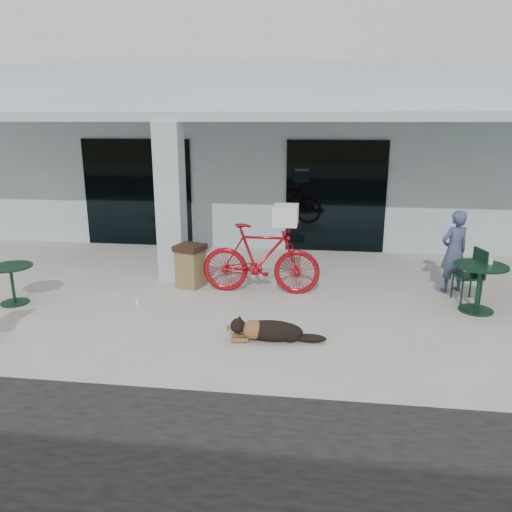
# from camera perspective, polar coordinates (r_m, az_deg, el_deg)

# --- Properties ---
(ground) EXTENTS (80.00, 80.00, 0.00)m
(ground) POSITION_cam_1_polar(r_m,az_deg,el_deg) (8.01, -3.66, -7.93)
(ground) COLOR beige
(ground) RESTS_ON ground
(building) EXTENTS (22.00, 7.00, 4.50)m
(building) POSITION_cam_1_polar(r_m,az_deg,el_deg) (15.81, 2.27, 12.01)
(building) COLOR silver
(building) RESTS_ON ground
(storefront_glass_left) EXTENTS (2.80, 0.06, 2.70)m
(storefront_glass_left) POSITION_cam_1_polar(r_m,az_deg,el_deg) (13.18, -13.36, 7.02)
(storefront_glass_left) COLOR black
(storefront_glass_left) RESTS_ON ground
(storefront_glass_right) EXTENTS (2.40, 0.06, 2.70)m
(storefront_glass_right) POSITION_cam_1_polar(r_m,az_deg,el_deg) (12.33, 9.08, 6.70)
(storefront_glass_right) COLOR black
(storefront_glass_right) RESTS_ON ground
(column) EXTENTS (0.50, 0.50, 3.12)m
(column) POSITION_cam_1_polar(r_m,az_deg,el_deg) (10.09, -9.70, 5.99)
(column) COLOR silver
(column) RESTS_ON ground
(overhang) EXTENTS (22.00, 2.80, 0.18)m
(overhang) POSITION_cam_1_polar(r_m,az_deg,el_deg) (10.91, -0.18, 15.59)
(overhang) COLOR silver
(overhang) RESTS_ON column
(bicycle) EXTENTS (2.20, 0.62, 1.32)m
(bicycle) POSITION_cam_1_polar(r_m,az_deg,el_deg) (9.26, 0.56, -0.32)
(bicycle) COLOR #A70D17
(bicycle) RESTS_ON ground
(laundry_basket) EXTENTS (0.44, 0.59, 0.35)m
(laundry_basket) POSITION_cam_1_polar(r_m,az_deg,el_deg) (9.03, 3.41, 4.69)
(laundry_basket) COLOR white
(laundry_basket) RESTS_ON bicycle
(dog) EXTENTS (1.12, 0.51, 0.36)m
(dog) POSITION_cam_1_polar(r_m,az_deg,el_deg) (7.41, 1.78, -8.39)
(dog) COLOR black
(dog) RESTS_ON ground
(cup_near_dog) EXTENTS (0.08, 0.08, 0.09)m
(cup_near_dog) POSITION_cam_1_polar(r_m,az_deg,el_deg) (9.10, -13.38, -5.11)
(cup_near_dog) COLOR white
(cup_near_dog) RESTS_ON ground
(cafe_table_near) EXTENTS (0.79, 0.79, 0.70)m
(cafe_table_near) POSITION_cam_1_polar(r_m,az_deg,el_deg) (9.79, -26.05, -2.97)
(cafe_table_near) COLOR #133721
(cafe_table_near) RESTS_ON ground
(cafe_table_far) EXTENTS (1.03, 1.03, 0.82)m
(cafe_table_far) POSITION_cam_1_polar(r_m,az_deg,el_deg) (9.23, 24.06, -3.38)
(cafe_table_far) COLOR #133721
(cafe_table_far) RESTS_ON ground
(cafe_chair_far_b) EXTENTS (0.56, 0.53, 0.96)m
(cafe_chair_far_b) POSITION_cam_1_polar(r_m,az_deg,el_deg) (9.65, 23.05, -2.05)
(cafe_chair_far_b) COLOR #133721
(cafe_chair_far_b) RESTS_ON ground
(person) EXTENTS (0.67, 0.58, 1.56)m
(person) POSITION_cam_1_polar(r_m,az_deg,el_deg) (10.02, 21.70, 0.49)
(person) COLOR #3E4468
(person) RESTS_ON ground
(cup_on_table) EXTENTS (0.09, 0.09, 0.10)m
(cup_on_table) POSITION_cam_1_polar(r_m,az_deg,el_deg) (9.22, 25.24, -0.54)
(cup_on_table) COLOR white
(cup_on_table) RESTS_ON cafe_table_far
(trash_receptacle) EXTENTS (0.63, 0.63, 0.84)m
(trash_receptacle) POSITION_cam_1_polar(r_m,az_deg,el_deg) (9.74, -7.49, -1.13)
(trash_receptacle) COLOR brown
(trash_receptacle) RESTS_ON ground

